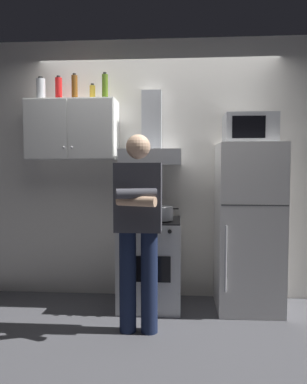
{
  "coord_description": "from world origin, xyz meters",
  "views": [
    {
      "loc": [
        0.24,
        -3.34,
        1.37
      ],
      "look_at": [
        0.0,
        0.0,
        1.15
      ],
      "focal_mm": 34.55,
      "sensor_mm": 36.0,
      "label": 1
    }
  ],
  "objects_px": {
    "cooking_pot": "(163,213)",
    "bottle_spice_jar": "(92,92)",
    "bottle_soda_red": "(59,89)",
    "refrigerator": "(248,227)",
    "person_standing": "(138,225)",
    "stove_oven": "(150,262)",
    "bottle_beer_brown": "(75,88)",
    "bottle_olive_oil": "(105,87)",
    "range_hood": "(151,145)",
    "bottle_canister_steel": "(41,90)",
    "microwave": "(249,129)",
    "upper_cabinet": "(73,130)"
  },
  "relations": [
    {
      "from": "range_hood",
      "to": "cooking_pot",
      "type": "height_order",
      "value": "range_hood"
    },
    {
      "from": "stove_oven",
      "to": "bottle_beer_brown",
      "type": "distance_m",
      "value": 1.91
    },
    {
      "from": "person_standing",
      "to": "bottle_canister_steel",
      "type": "relative_size",
      "value": 6.85
    },
    {
      "from": "stove_oven",
      "to": "bottle_soda_red",
      "type": "height_order",
      "value": "bottle_soda_red"
    },
    {
      "from": "microwave",
      "to": "cooking_pot",
      "type": "distance_m",
      "value": 1.15
    },
    {
      "from": "cooking_pot",
      "to": "person_standing",
      "type": "bearing_deg",
      "value": -110.3
    },
    {
      "from": "bottle_olive_oil",
      "to": "bottle_spice_jar",
      "type": "bearing_deg",
      "value": 176.7
    },
    {
      "from": "microwave",
      "to": "bottle_olive_oil",
      "type": "bearing_deg",
      "value": 176.81
    },
    {
      "from": "upper_cabinet",
      "to": "stove_oven",
      "type": "bearing_deg",
      "value": -8.9
    },
    {
      "from": "cooking_pot",
      "to": "bottle_beer_brown",
      "type": "xyz_separation_m",
      "value": [
        -0.9,
        0.23,
        1.24
      ]
    },
    {
      "from": "bottle_olive_oil",
      "to": "refrigerator",
      "type": "bearing_deg",
      "value": -3.94
    },
    {
      "from": "cooking_pot",
      "to": "range_hood",
      "type": "bearing_deg",
      "value": 117.88
    },
    {
      "from": "cooking_pot",
      "to": "microwave",
      "type": "bearing_deg",
      "value": 9.57
    },
    {
      "from": "stove_oven",
      "to": "bottle_olive_oil",
      "type": "height_order",
      "value": "bottle_olive_oil"
    },
    {
      "from": "upper_cabinet",
      "to": "bottle_spice_jar",
      "type": "distance_m",
      "value": 0.43
    },
    {
      "from": "upper_cabinet",
      "to": "microwave",
      "type": "bearing_deg",
      "value": -3.48
    },
    {
      "from": "person_standing",
      "to": "cooking_pot",
      "type": "relative_size",
      "value": 5.54
    },
    {
      "from": "cooking_pot",
      "to": "bottle_spice_jar",
      "type": "bearing_deg",
      "value": 162.66
    },
    {
      "from": "range_hood",
      "to": "microwave",
      "type": "relative_size",
      "value": 1.56
    },
    {
      "from": "person_standing",
      "to": "upper_cabinet",
      "type": "bearing_deg",
      "value": 135.74
    },
    {
      "from": "refrigerator",
      "to": "bottle_beer_brown",
      "type": "relative_size",
      "value": 6.07
    },
    {
      "from": "stove_oven",
      "to": "bottle_beer_brown",
      "type": "xyz_separation_m",
      "value": [
        -0.77,
        0.11,
        1.74
      ]
    },
    {
      "from": "bottle_soda_red",
      "to": "bottle_olive_oil",
      "type": "bearing_deg",
      "value": -7.85
    },
    {
      "from": "refrigerator",
      "to": "bottle_olive_oil",
      "type": "bearing_deg",
      "value": 176.06
    },
    {
      "from": "bottle_olive_oil",
      "to": "person_standing",
      "type": "bearing_deg",
      "value": -59.81
    },
    {
      "from": "refrigerator",
      "to": "bottle_spice_jar",
      "type": "bearing_deg",
      "value": 176.12
    },
    {
      "from": "bottle_olive_oil",
      "to": "bottle_canister_steel",
      "type": "bearing_deg",
      "value": 177.83
    },
    {
      "from": "bottle_olive_oil",
      "to": "bottle_canister_steel",
      "type": "relative_size",
      "value": 1.11
    },
    {
      "from": "cooking_pot",
      "to": "bottle_spice_jar",
      "type": "relative_size",
      "value": 1.85
    },
    {
      "from": "stove_oven",
      "to": "cooking_pot",
      "type": "distance_m",
      "value": 0.54
    },
    {
      "from": "cooking_pot",
      "to": "bottle_soda_red",
      "type": "distance_m",
      "value": 1.67
    },
    {
      "from": "upper_cabinet",
      "to": "bottle_canister_steel",
      "type": "height_order",
      "value": "bottle_canister_steel"
    },
    {
      "from": "bottle_olive_oil",
      "to": "microwave",
      "type": "bearing_deg",
      "value": -3.19
    },
    {
      "from": "stove_oven",
      "to": "bottle_soda_red",
      "type": "distance_m",
      "value": 1.99
    },
    {
      "from": "refrigerator",
      "to": "person_standing",
      "type": "height_order",
      "value": "person_standing"
    },
    {
      "from": "bottle_canister_steel",
      "to": "range_hood",
      "type": "bearing_deg",
      "value": 0.19
    },
    {
      "from": "microwave",
      "to": "bottle_olive_oil",
      "type": "relative_size",
      "value": 1.81
    },
    {
      "from": "refrigerator",
      "to": "cooking_pot",
      "type": "xyz_separation_m",
      "value": [
        -0.82,
        -0.12,
        0.14
      ]
    },
    {
      "from": "bottle_spice_jar",
      "to": "bottle_olive_oil",
      "type": "bearing_deg",
      "value": -3.3
    },
    {
      "from": "microwave",
      "to": "person_standing",
      "type": "relative_size",
      "value": 0.29
    },
    {
      "from": "microwave",
      "to": "bottle_soda_red",
      "type": "relative_size",
      "value": 1.87
    },
    {
      "from": "bottle_canister_steel",
      "to": "bottle_soda_red",
      "type": "bearing_deg",
      "value": 14.15
    },
    {
      "from": "bottle_beer_brown",
      "to": "cooking_pot",
      "type": "bearing_deg",
      "value": -14.23
    },
    {
      "from": "bottle_canister_steel",
      "to": "bottle_olive_oil",
      "type": "bearing_deg",
      "value": -2.17
    },
    {
      "from": "range_hood",
      "to": "bottle_canister_steel",
      "type": "distance_m",
      "value": 1.26
    },
    {
      "from": "bottle_olive_oil",
      "to": "bottle_canister_steel",
      "type": "distance_m",
      "value": 0.67
    },
    {
      "from": "stove_oven",
      "to": "bottle_olive_oil",
      "type": "xyz_separation_m",
      "value": [
        -0.46,
        0.1,
        1.74
      ]
    },
    {
      "from": "bottle_spice_jar",
      "to": "bottle_beer_brown",
      "type": "distance_m",
      "value": 0.19
    },
    {
      "from": "person_standing",
      "to": "bottle_soda_red",
      "type": "distance_m",
      "value": 1.74
    },
    {
      "from": "refrigerator",
      "to": "bottle_spice_jar",
      "type": "distance_m",
      "value": 2.03
    }
  ]
}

